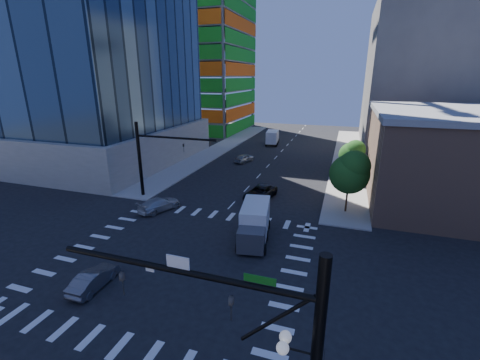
% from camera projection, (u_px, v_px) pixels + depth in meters
% --- Properties ---
extents(ground, '(160.00, 160.00, 0.00)m').
position_uv_depth(ground, '(182.00, 259.00, 26.11)').
color(ground, black).
rests_on(ground, ground).
extents(road_markings, '(20.00, 20.00, 0.01)m').
position_uv_depth(road_markings, '(182.00, 259.00, 26.11)').
color(road_markings, silver).
rests_on(road_markings, ground).
extents(sidewalk_ne, '(5.00, 60.00, 0.15)m').
position_uv_depth(sidewalk_ne, '(348.00, 157.00, 58.48)').
color(sidewalk_ne, '#9A9792').
rests_on(sidewalk_ne, ground).
extents(sidewalk_nw, '(5.00, 60.00, 0.15)m').
position_uv_depth(sidewalk_nw, '(220.00, 148.00, 65.94)').
color(sidewalk_nw, '#9A9792').
rests_on(sidewalk_nw, ground).
extents(construction_building, '(25.16, 34.50, 70.60)m').
position_uv_depth(construction_building, '(196.00, 34.00, 82.63)').
color(construction_building, slate).
rests_on(construction_building, ground).
extents(commercial_building, '(20.50, 22.50, 10.60)m').
position_uv_depth(commercial_building, '(465.00, 157.00, 36.87)').
color(commercial_building, '#987158').
rests_on(commercial_building, ground).
extents(bg_building_ne, '(24.00, 30.00, 28.00)m').
position_uv_depth(bg_building_ne, '(433.00, 77.00, 63.39)').
color(bg_building_ne, '#5F5955').
rests_on(bg_building_ne, ground).
extents(signal_mast_se, '(10.51, 2.48, 9.00)m').
position_uv_depth(signal_mast_se, '(289.00, 356.00, 11.01)').
color(signal_mast_se, black).
rests_on(signal_mast_se, sidewalk_se).
extents(signal_mast_nw, '(10.20, 0.40, 9.00)m').
position_uv_depth(signal_mast_nw, '(150.00, 153.00, 37.79)').
color(signal_mast_nw, black).
rests_on(signal_mast_nw, sidewalk_nw).
extents(tree_south, '(4.16, 4.16, 6.82)m').
position_uv_depth(tree_south, '(351.00, 172.00, 33.45)').
color(tree_south, '#382316').
rests_on(tree_south, sidewalk_ne).
extents(tree_north, '(3.54, 3.52, 5.78)m').
position_uv_depth(tree_north, '(353.00, 153.00, 44.41)').
color(tree_north, '#382316').
rests_on(tree_north, sidewalk_ne).
extents(car_nb_far, '(3.51, 5.97, 1.56)m').
position_uv_depth(car_nb_far, '(260.00, 193.00, 38.66)').
color(car_nb_far, black).
rests_on(car_nb_far, ground).
extents(car_sb_near, '(3.70, 5.31, 1.43)m').
position_uv_depth(car_sb_near, '(159.00, 204.00, 35.39)').
color(car_sb_near, silver).
rests_on(car_sb_near, ground).
extents(car_sb_mid, '(2.95, 4.53, 1.44)m').
position_uv_depth(car_sb_mid, '(244.00, 158.00, 55.34)').
color(car_sb_mid, '#A5A9AC').
rests_on(car_sb_mid, ground).
extents(car_sb_cross, '(1.49, 4.06, 1.33)m').
position_uv_depth(car_sb_cross, '(94.00, 279.00, 22.42)').
color(car_sb_cross, '#56555A').
rests_on(car_sb_cross, ground).
extents(box_truck_near, '(3.50, 6.30, 3.13)m').
position_uv_depth(box_truck_near, '(254.00, 226.00, 28.68)').
color(box_truck_near, black).
rests_on(box_truck_near, ground).
extents(box_truck_far, '(3.11, 6.04, 3.04)m').
position_uv_depth(box_truck_far, '(273.00, 138.00, 69.72)').
color(box_truck_far, black).
rests_on(box_truck_far, ground).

